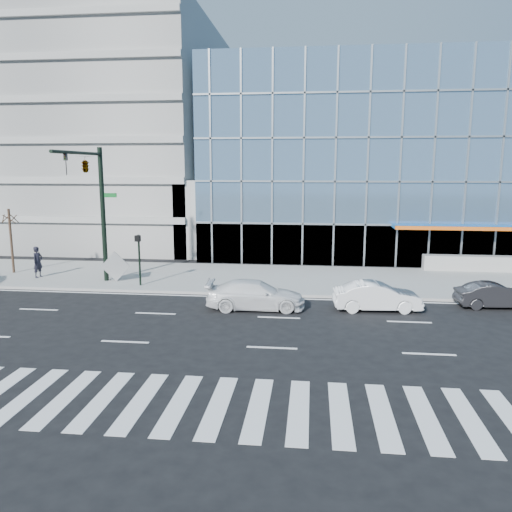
{
  "coord_description": "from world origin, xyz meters",
  "views": [
    {
      "loc": [
        1.48,
        -22.62,
        7.03
      ],
      "look_at": [
        -1.42,
        3.0,
        2.4
      ],
      "focal_mm": 35.0,
      "sensor_mm": 36.0,
      "label": 1
    }
  ],
  "objects_px": {
    "white_sedan": "(377,296)",
    "tilted_panel": "(115,266)",
    "ped_signal_post": "(139,252)",
    "pedestrian": "(38,262)",
    "dark_sedan": "(495,295)",
    "white_suv": "(255,295)",
    "street_tree_near": "(9,218)",
    "traffic_signal": "(91,182)"
  },
  "relations": [
    {
      "from": "ped_signal_post",
      "to": "white_sedan",
      "type": "height_order",
      "value": "ped_signal_post"
    },
    {
      "from": "dark_sedan",
      "to": "pedestrian",
      "type": "relative_size",
      "value": 1.96
    },
    {
      "from": "ped_signal_post",
      "to": "pedestrian",
      "type": "xyz_separation_m",
      "value": [
        -7.1,
        1.42,
        -1.01
      ]
    },
    {
      "from": "white_sedan",
      "to": "dark_sedan",
      "type": "relative_size",
      "value": 1.12
    },
    {
      "from": "street_tree_near",
      "to": "tilted_panel",
      "type": "distance_m",
      "value": 8.31
    },
    {
      "from": "street_tree_near",
      "to": "white_sedan",
      "type": "bearing_deg",
      "value": -14.08
    },
    {
      "from": "ped_signal_post",
      "to": "street_tree_near",
      "type": "height_order",
      "value": "street_tree_near"
    },
    {
      "from": "dark_sedan",
      "to": "street_tree_near",
      "type": "bearing_deg",
      "value": 76.01
    },
    {
      "from": "white_suv",
      "to": "dark_sedan",
      "type": "xyz_separation_m",
      "value": [
        12.0,
        1.56,
        -0.08
      ]
    },
    {
      "from": "white_sedan",
      "to": "tilted_panel",
      "type": "relative_size",
      "value": 3.28
    },
    {
      "from": "white_sedan",
      "to": "tilted_panel",
      "type": "xyz_separation_m",
      "value": [
        -15.06,
        4.03,
        0.37
      ]
    },
    {
      "from": "white_sedan",
      "to": "pedestrian",
      "type": "relative_size",
      "value": 2.18
    },
    {
      "from": "traffic_signal",
      "to": "ped_signal_post",
      "type": "relative_size",
      "value": 2.67
    },
    {
      "from": "white_sedan",
      "to": "dark_sedan",
      "type": "distance_m",
      "value": 6.11
    },
    {
      "from": "street_tree_near",
      "to": "ped_signal_post",
      "type": "bearing_deg",
      "value": -15.06
    },
    {
      "from": "white_suv",
      "to": "pedestrian",
      "type": "relative_size",
      "value": 2.52
    },
    {
      "from": "ped_signal_post",
      "to": "dark_sedan",
      "type": "bearing_deg",
      "value": -5.87
    },
    {
      "from": "ped_signal_post",
      "to": "tilted_panel",
      "type": "distance_m",
      "value": 2.29
    },
    {
      "from": "ped_signal_post",
      "to": "dark_sedan",
      "type": "xyz_separation_m",
      "value": [
        19.23,
        -1.98,
        -1.51
      ]
    },
    {
      "from": "white_sedan",
      "to": "tilted_panel",
      "type": "bearing_deg",
      "value": 70.75
    },
    {
      "from": "ped_signal_post",
      "to": "dark_sedan",
      "type": "relative_size",
      "value": 0.78
    },
    {
      "from": "ped_signal_post",
      "to": "street_tree_near",
      "type": "distance_m",
      "value": 9.97
    },
    {
      "from": "street_tree_near",
      "to": "white_suv",
      "type": "bearing_deg",
      "value": -20.03
    },
    {
      "from": "white_sedan",
      "to": "street_tree_near",
      "type": "bearing_deg",
      "value": 71.65
    },
    {
      "from": "ped_signal_post",
      "to": "white_sedan",
      "type": "bearing_deg",
      "value": -13.36
    },
    {
      "from": "traffic_signal",
      "to": "tilted_panel",
      "type": "height_order",
      "value": "traffic_signal"
    },
    {
      "from": "dark_sedan",
      "to": "tilted_panel",
      "type": "xyz_separation_m",
      "value": [
        -21.06,
        2.86,
        0.44
      ]
    },
    {
      "from": "white_suv",
      "to": "tilted_panel",
      "type": "xyz_separation_m",
      "value": [
        -9.06,
        4.43,
        0.36
      ]
    },
    {
      "from": "tilted_panel",
      "to": "pedestrian",
      "type": "bearing_deg",
      "value": 172.24
    },
    {
      "from": "street_tree_near",
      "to": "pedestrian",
      "type": "distance_m",
      "value": 3.75
    },
    {
      "from": "white_suv",
      "to": "white_sedan",
      "type": "xyz_separation_m",
      "value": [
        6.0,
        0.4,
        -0.01
      ]
    },
    {
      "from": "traffic_signal",
      "to": "pedestrian",
      "type": "relative_size",
      "value": 4.09
    },
    {
      "from": "ped_signal_post",
      "to": "pedestrian",
      "type": "relative_size",
      "value": 1.53
    },
    {
      "from": "white_sedan",
      "to": "pedestrian",
      "type": "distance_m",
      "value": 20.84
    },
    {
      "from": "traffic_signal",
      "to": "street_tree_near",
      "type": "height_order",
      "value": "traffic_signal"
    },
    {
      "from": "street_tree_near",
      "to": "dark_sedan",
      "type": "relative_size",
      "value": 1.11
    },
    {
      "from": "traffic_signal",
      "to": "pedestrian",
      "type": "xyz_separation_m",
      "value": [
        -4.61,
        1.79,
        -5.04
      ]
    },
    {
      "from": "white_suv",
      "to": "white_sedan",
      "type": "height_order",
      "value": "white_suv"
    },
    {
      "from": "ped_signal_post",
      "to": "tilted_panel",
      "type": "xyz_separation_m",
      "value": [
        -1.82,
        0.88,
        -1.07
      ]
    },
    {
      "from": "ped_signal_post",
      "to": "tilted_panel",
      "type": "bearing_deg",
      "value": 154.13
    },
    {
      "from": "pedestrian",
      "to": "tilted_panel",
      "type": "height_order",
      "value": "pedestrian"
    },
    {
      "from": "ped_signal_post",
      "to": "white_suv",
      "type": "bearing_deg",
      "value": -26.1
    }
  ]
}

